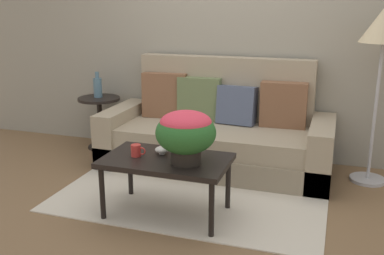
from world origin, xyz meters
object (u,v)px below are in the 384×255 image
at_px(couch, 217,134).
at_px(coffee_mug, 136,150).
at_px(table_vase, 98,87).
at_px(coffee_table, 166,164).
at_px(floor_lamp, 384,34).
at_px(potted_plant, 186,132).
at_px(snack_bowl, 162,150).
at_px(side_table, 100,113).

bearing_deg(couch, coffee_mug, -104.58).
relative_size(couch, table_vase, 7.92).
distance_m(coffee_table, floor_lamp, 2.19).
height_order(potted_plant, coffee_mug, potted_plant).
xyz_separation_m(floor_lamp, potted_plant, (-1.37, -1.28, -0.65)).
distance_m(floor_lamp, snack_bowl, 2.16).
relative_size(coffee_table, snack_bowl, 8.63).
distance_m(potted_plant, table_vase, 2.07).
bearing_deg(floor_lamp, table_vase, 177.88).
bearing_deg(coffee_mug, snack_bowl, 34.39).
bearing_deg(coffee_table, coffee_mug, -172.58).
relative_size(couch, coffee_mug, 18.65).
relative_size(floor_lamp, table_vase, 5.63).
xyz_separation_m(side_table, floor_lamp, (2.89, -0.09, 0.96)).
bearing_deg(coffee_mug, side_table, 129.15).
distance_m(side_table, coffee_mug, 1.75).
height_order(floor_lamp, potted_plant, floor_lamp).
height_order(coffee_mug, table_vase, table_vase).
bearing_deg(coffee_table, snack_bowl, 128.94).
bearing_deg(potted_plant, snack_bowl, 151.40).
bearing_deg(snack_bowl, side_table, 135.74).
relative_size(side_table, potted_plant, 1.32).
bearing_deg(coffee_mug, coffee_table, 7.42).
height_order(side_table, coffee_mug, side_table).
distance_m(couch, table_vase, 1.49).
relative_size(side_table, floor_lamp, 0.37).
bearing_deg(potted_plant, floor_lamp, 43.08).
distance_m(coffee_table, coffee_mug, 0.26).
xyz_separation_m(side_table, potted_plant, (1.52, -1.37, 0.30)).
bearing_deg(side_table, coffee_table, -44.65).
distance_m(coffee_table, snack_bowl, 0.14).
bearing_deg(snack_bowl, floor_lamp, 35.35).
bearing_deg(coffee_table, floor_lamp, 38.49).
relative_size(coffee_table, potted_plant, 2.17).
height_order(coffee_table, table_vase, table_vase).
bearing_deg(snack_bowl, potted_plant, -28.60).
height_order(potted_plant, table_vase, table_vase).
xyz_separation_m(couch, snack_bowl, (-0.15, -1.11, 0.17)).
distance_m(couch, snack_bowl, 1.13).
xyz_separation_m(coffee_table, table_vase, (-1.36, 1.34, 0.29)).
relative_size(side_table, snack_bowl, 5.27).
bearing_deg(coffee_mug, floor_lamp, 35.26).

